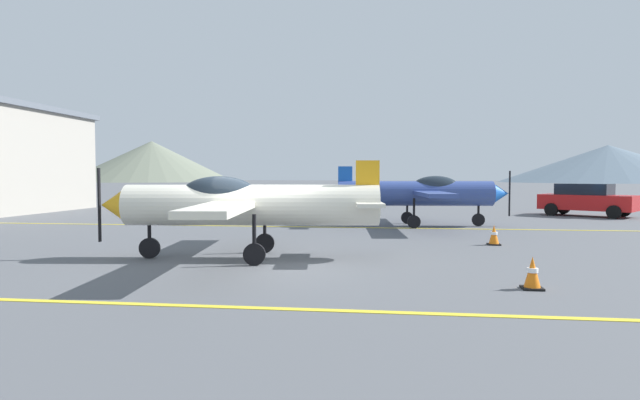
# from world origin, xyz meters

# --- Properties ---
(ground_plane) EXTENTS (400.00, 400.00, 0.00)m
(ground_plane) POSITION_xyz_m (0.00, 0.00, 0.00)
(ground_plane) COLOR #54565B
(apron_line_near) EXTENTS (80.00, 0.16, 0.01)m
(apron_line_near) POSITION_xyz_m (0.00, -3.95, 0.01)
(apron_line_near) COLOR yellow
(apron_line_near) RESTS_ON ground_plane
(apron_line_far) EXTENTS (80.00, 0.16, 0.01)m
(apron_line_far) POSITION_xyz_m (0.00, 8.80, 0.01)
(apron_line_far) COLOR yellow
(apron_line_far) RESTS_ON ground_plane
(airplane_near) EXTENTS (6.98, 8.01, 2.39)m
(airplane_near) POSITION_xyz_m (-0.45, 0.76, 1.35)
(airplane_near) COLOR silver
(airplane_near) RESTS_ON ground_plane
(airplane_mid) EXTENTS (6.97, 8.01, 2.39)m
(airplane_mid) POSITION_xyz_m (4.42, 9.83, 1.35)
(airplane_mid) COLOR #33478C
(airplane_mid) RESTS_ON ground_plane
(car_sedan) EXTENTS (4.55, 3.95, 1.62)m
(car_sedan) POSITION_xyz_m (12.87, 16.09, 0.84)
(car_sedan) COLOR red
(car_sedan) RESTS_ON ground_plane
(traffic_cone_front) EXTENTS (0.36, 0.36, 0.59)m
(traffic_cone_front) POSITION_xyz_m (5.66, -1.98, 0.29)
(traffic_cone_front) COLOR black
(traffic_cone_front) RESTS_ON ground_plane
(traffic_cone_side) EXTENTS (0.36, 0.36, 0.59)m
(traffic_cone_side) POSITION_xyz_m (6.16, 4.17, 0.29)
(traffic_cone_side) COLOR black
(traffic_cone_side) RESTS_ON ground_plane
(hill_left) EXTENTS (52.82, 52.82, 13.12)m
(hill_left) POSITION_xyz_m (-73.29, 152.48, 6.56)
(hill_left) COLOR slate
(hill_left) RESTS_ON ground_plane
(hill_centerleft) EXTENTS (62.18, 62.18, 10.97)m
(hill_centerleft) POSITION_xyz_m (67.25, 155.14, 5.49)
(hill_centerleft) COLOR slate
(hill_centerleft) RESTS_ON ground_plane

